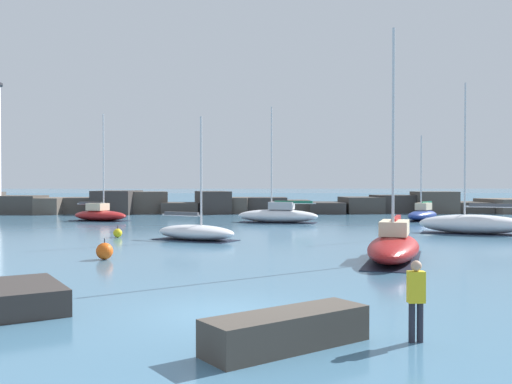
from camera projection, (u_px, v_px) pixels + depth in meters
ground_plane at (222, 314)px, 14.99m from camera, size 600.00×600.00×0.00m
open_sea_beyond at (235, 198)px, 123.98m from camera, size 400.00×116.00×0.01m
breakwater_jetty at (223, 204)px, 63.91m from camera, size 65.39×7.50×2.55m
foreground_rocks at (23, 304)px, 14.08m from camera, size 12.23×7.23×1.45m
sailboat_moored_0 at (394, 245)px, 25.35m from camera, size 4.66×8.04×10.14m
sailboat_moored_1 at (423, 214)px, 51.59m from camera, size 4.80×5.47×7.68m
sailboat_moored_2 at (100, 214)px, 51.23m from camera, size 5.95×4.57×9.58m
sailboat_moored_3 at (196, 232)px, 34.14m from camera, size 5.61×4.53×7.38m
sailboat_moored_5 at (278, 215)px, 48.95m from camera, size 7.35×4.14×9.98m
sailboat_moored_6 at (473, 224)px, 38.29m from camera, size 7.31×4.90×10.18m
mooring_buoy_orange_near at (118, 233)px, 35.73m from camera, size 0.56×0.56×0.76m
mooring_buoy_far_side at (105, 251)px, 25.49m from camera, size 0.76×0.76×0.96m
person_on_rocks at (416, 296)px, 12.28m from camera, size 0.36×0.23×1.77m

